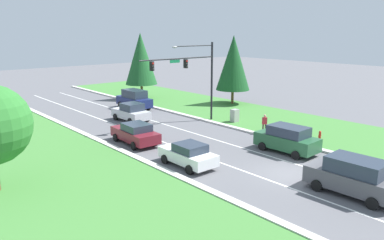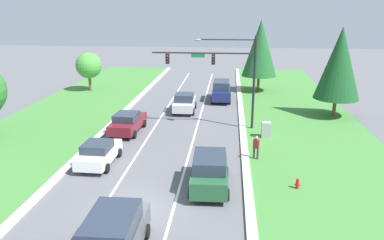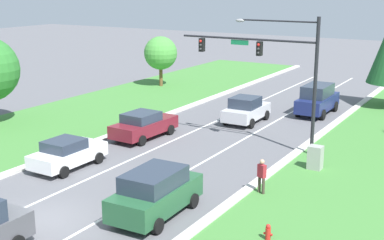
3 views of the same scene
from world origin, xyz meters
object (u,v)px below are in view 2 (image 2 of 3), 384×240
object	(u,v)px
burgundy_sedan	(128,122)
fire_hydrant	(298,184)
navy_suv	(221,90)
conifer_near_right_tree	(260,48)
forest_suv	(210,171)
conifer_far_right_tree	(339,63)
traffic_signal_mast	(224,67)
white_sedan	(99,153)
graphite_suv	(113,237)
oak_near_left_tree	(89,66)
utility_cabinet	(266,130)
silver_sedan	(184,103)
pedestrian	(256,147)

from	to	relation	value
burgundy_sedan	fire_hydrant	size ratio (longest dim) A/B	6.77
navy_suv	conifer_near_right_tree	size ratio (longest dim) A/B	0.58
forest_suv	conifer_far_right_tree	distance (m)	19.15
traffic_signal_mast	white_sedan	bearing A→B (deg)	-132.73
burgundy_sedan	graphite_suv	distance (m)	16.24
fire_hydrant	conifer_far_right_tree	bearing A→B (deg)	69.11
graphite_suv	conifer_far_right_tree	distance (m)	26.52
forest_suv	oak_near_left_tree	size ratio (longest dim) A/B	0.99
white_sedan	burgundy_sedan	bearing A→B (deg)	89.53
forest_suv	navy_suv	bearing A→B (deg)	87.95
graphite_suv	traffic_signal_mast	bearing A→B (deg)	76.09
oak_near_left_tree	utility_cabinet	bearing A→B (deg)	-37.46
navy_suv	utility_cabinet	size ratio (longest dim) A/B	3.77
fire_hydrant	burgundy_sedan	bearing A→B (deg)	143.60
forest_suv	silver_sedan	distance (m)	16.19
white_sedan	conifer_far_right_tree	bearing A→B (deg)	36.16
forest_suv	fire_hydrant	world-z (taller)	forest_suv
burgundy_sedan	oak_near_left_tree	xyz separation A→B (m)	(-8.63, 14.72, 2.30)
traffic_signal_mast	graphite_suv	distance (m)	18.60
fire_hydrant	conifer_far_right_tree	world-z (taller)	conifer_far_right_tree
burgundy_sedan	oak_near_left_tree	world-z (taller)	oak_near_left_tree
navy_suv	conifer_near_right_tree	world-z (taller)	conifer_near_right_tree
white_sedan	forest_suv	size ratio (longest dim) A/B	0.91
conifer_near_right_tree	navy_suv	bearing A→B (deg)	-131.08
traffic_signal_mast	burgundy_sedan	size ratio (longest dim) A/B	1.77
navy_suv	graphite_suv	xyz separation A→B (m)	(-3.59, -27.40, -0.09)
utility_cabinet	conifer_near_right_tree	size ratio (longest dim) A/B	0.15
white_sedan	pedestrian	size ratio (longest dim) A/B	2.48
graphite_suv	fire_hydrant	size ratio (longest dim) A/B	7.01
graphite_suv	oak_near_left_tree	world-z (taller)	oak_near_left_tree
navy_suv	silver_sedan	bearing A→B (deg)	-125.32
burgundy_sedan	graphite_suv	size ratio (longest dim) A/B	0.97
pedestrian	oak_near_left_tree	world-z (taller)	oak_near_left_tree
utility_cabinet	pedestrian	distance (m)	4.57
utility_cabinet	conifer_far_right_tree	world-z (taller)	conifer_far_right_tree
pedestrian	fire_hydrant	world-z (taller)	pedestrian
traffic_signal_mast	pedestrian	bearing A→B (deg)	-70.65
conifer_near_right_tree	oak_near_left_tree	bearing A→B (deg)	-174.87
utility_cabinet	forest_suv	bearing A→B (deg)	-114.03
traffic_signal_mast	silver_sedan	bearing A→B (deg)	128.41
utility_cabinet	oak_near_left_tree	bearing A→B (deg)	142.54
navy_suv	conifer_far_right_tree	xyz separation A→B (m)	(10.58, -5.33, 3.87)
navy_suv	traffic_signal_mast	bearing A→B (deg)	-87.72
silver_sedan	burgundy_sedan	distance (m)	7.74
traffic_signal_mast	conifer_near_right_tree	distance (m)	15.16
white_sedan	burgundy_sedan	world-z (taller)	burgundy_sedan
utility_cabinet	oak_near_left_tree	world-z (taller)	oak_near_left_tree
burgundy_sedan	fire_hydrant	bearing A→B (deg)	-33.67
conifer_near_right_tree	pedestrian	bearing A→B (deg)	-94.23
pedestrian	traffic_signal_mast	bearing A→B (deg)	-48.04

